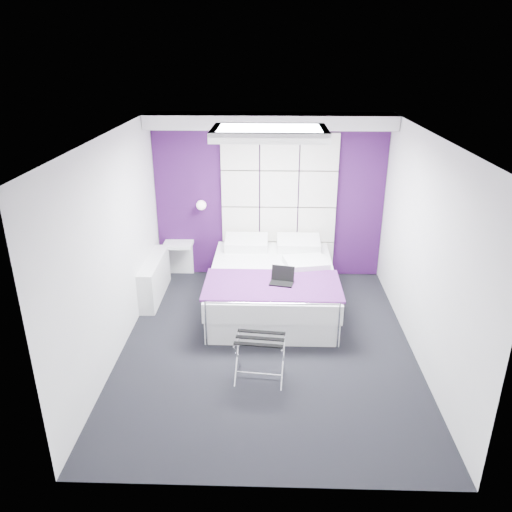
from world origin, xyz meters
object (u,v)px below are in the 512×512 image
at_px(wall_lamp, 202,204).
at_px(bed, 272,286).
at_px(laptop, 282,279).
at_px(luggage_rack, 260,358).
at_px(nightstand, 178,244).
at_px(radiator, 155,278).

height_order(wall_lamp, bed, wall_lamp).
bearing_deg(bed, wall_lamp, 137.99).
bearing_deg(laptop, luggage_rack, -89.64).
distance_m(bed, laptop, 0.61).
height_order(nightstand, luggage_rack, nightstand).
xyz_separation_m(radiator, luggage_rack, (1.62, -1.97, -0.04)).
relative_size(bed, luggage_rack, 4.03).
bearing_deg(luggage_rack, bed, 91.61).
relative_size(wall_lamp, radiator, 0.12).
xyz_separation_m(wall_lamp, luggage_rack, (0.98, -2.73, -0.96)).
bearing_deg(luggage_rack, laptop, 84.41).
bearing_deg(radiator, luggage_rack, -50.70).
bearing_deg(nightstand, wall_lamp, 5.71).
xyz_separation_m(bed, nightstand, (-1.51, 0.96, 0.24)).
xyz_separation_m(luggage_rack, laptop, (0.25, 1.24, 0.40)).
relative_size(wall_lamp, nightstand, 0.33).
xyz_separation_m(radiator, nightstand, (0.24, 0.72, 0.26)).
height_order(wall_lamp, nightstand, wall_lamp).
bearing_deg(radiator, laptop, -21.42).
distance_m(nightstand, laptop, 2.19).
bearing_deg(bed, laptop, -76.27).
bearing_deg(wall_lamp, bed, -42.01).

